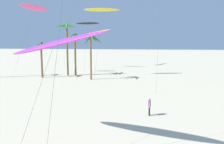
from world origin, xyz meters
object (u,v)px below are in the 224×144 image
Objects in this scene: flying_kite_7 at (54,44)px; person_foreground_walker at (149,106)px; palm_tree_1 at (41,49)px; palm_tree_3 at (75,40)px; flying_kite_8 at (88,23)px; palm_tree_2 at (67,32)px; flying_kite_6 at (34,8)px; palm_tree_4 at (90,41)px; flying_kite_9 at (102,10)px.

person_foreground_walker is at bearing 45.05° from flying_kite_7.
flying_kite_7 is at bearing -65.70° from palm_tree_1.
flying_kite_8 is at bearing 89.01° from palm_tree_3.
flying_kite_8 is (-6.20, 40.15, 3.66)m from flying_kite_7.
palm_tree_2 is 5.95× the size of person_foreground_walker.
palm_tree_2 is 29.97m from flying_kite_7.
flying_kite_7 is at bearing -134.95° from person_foreground_walker.
palm_tree_2 reaches higher than palm_tree_3.
flying_kite_6 is 34.38m from person_foreground_walker.
flying_kite_6 reaches higher than palm_tree_1.
palm_tree_3 reaches higher than person_foreground_walker.
palm_tree_2 reaches higher than palm_tree_4.
palm_tree_1 is 0.82× the size of palm_tree_4.
palm_tree_2 is at bearing 143.82° from palm_tree_4.
flying_kite_9 is (5.04, -11.25, 1.76)m from flying_kite_8.
flying_kite_9 is (13.71, -1.67, -0.77)m from flying_kite_6.
palm_tree_3 is 5.66m from palm_tree_4.
palm_tree_3 is 10.65m from flying_kite_6.
flying_kite_6 reaches higher than flying_kite_8.
palm_tree_1 reaches higher than person_foreground_walker.
flying_kite_8 is (1.64, 11.25, 2.25)m from palm_tree_2.
flying_kite_9 is at bearing -0.02° from palm_tree_2.
palm_tree_3 is at bearing 175.88° from flying_kite_9.
palm_tree_2 reaches higher than flying_kite_7.
palm_tree_2 is 6.68m from palm_tree_4.
palm_tree_1 is at bearing -112.14° from flying_kite_8.
flying_kite_7 is 29.42m from flying_kite_9.
palm_tree_3 is 29.96m from flying_kite_7.
flying_kite_6 is at bearing 166.66° from palm_tree_2.
flying_kite_8 is at bearing 47.86° from flying_kite_6.
flying_kite_6 is at bearing 173.05° from flying_kite_9.
palm_tree_1 is at bearing -146.69° from palm_tree_2.
palm_tree_1 is 28.85m from flying_kite_7.
palm_tree_3 is at bearing 102.31° from flying_kite_7.
flying_kite_7 is at bearing -77.69° from palm_tree_3.
person_foreground_walker is (6.65, 6.66, -5.95)m from flying_kite_7.
palm_tree_3 is 4.81× the size of person_foreground_walker.
person_foreground_walker is at bearing -70.65° from flying_kite_9.
palm_tree_3 is at bearing 14.47° from palm_tree_2.
palm_tree_3 is at bearing -90.99° from flying_kite_8.
flying_kite_6 reaches higher than palm_tree_3.
flying_kite_6 is 8.46× the size of person_foreground_walker.
palm_tree_2 is 1.24× the size of palm_tree_3.
flying_kite_8 is at bearing 103.44° from palm_tree_4.
person_foreground_walker is at bearing -69.01° from flying_kite_8.
palm_tree_2 is 27.54m from person_foreground_walker.
palm_tree_2 is 1.24× the size of palm_tree_4.
flying_kite_8 is (-3.60, 15.08, 3.82)m from palm_tree_4.
person_foreground_walker is at bearing -60.04° from palm_tree_3.
flying_kite_6 is at bearing 155.86° from palm_tree_4.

